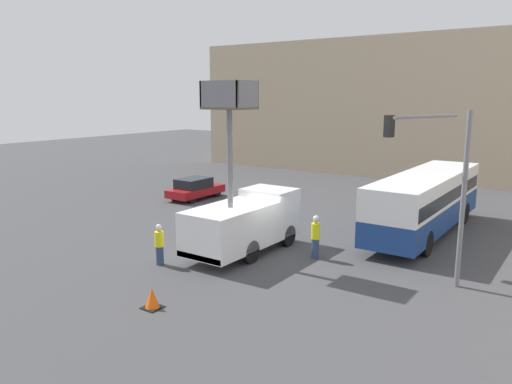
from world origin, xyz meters
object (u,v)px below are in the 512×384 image
(road_worker_directing, at_px, (316,237))
(parked_car_curbside, at_px, (195,188))
(traffic_cone_near_truck, at_px, (152,298))
(city_bus, at_px, (426,199))
(utility_truck, at_px, (244,219))
(road_worker_near_truck, at_px, (159,245))
(traffic_light_pole, at_px, (435,165))

(road_worker_directing, xyz_separation_m, parked_car_curbside, (-12.79, 6.56, -0.24))
(road_worker_directing, relative_size, traffic_cone_near_truck, 2.69)
(city_bus, height_order, traffic_cone_near_truck, city_bus)
(city_bus, bearing_deg, traffic_cone_near_truck, 170.68)
(road_worker_directing, height_order, parked_car_curbside, road_worker_directing)
(utility_truck, relative_size, road_worker_near_truck, 4.32)
(traffic_cone_near_truck, bearing_deg, traffic_light_pole, 51.19)
(city_bus, height_order, road_worker_near_truck, city_bus)
(city_bus, distance_m, road_worker_directing, 7.19)
(utility_truck, height_order, city_bus, utility_truck)
(traffic_light_pole, relative_size, traffic_cone_near_truck, 9.09)
(traffic_light_pole, relative_size, road_worker_directing, 3.38)
(road_worker_near_truck, distance_m, road_worker_directing, 6.65)
(traffic_light_pole, bearing_deg, parked_car_curbside, 161.12)
(utility_truck, bearing_deg, road_worker_directing, 20.63)
(traffic_light_pole, bearing_deg, city_bus, 108.04)
(city_bus, bearing_deg, traffic_light_pole, -153.04)
(road_worker_near_truck, distance_m, traffic_cone_near_truck, 4.42)
(traffic_cone_near_truck, relative_size, parked_car_curbside, 0.17)
(utility_truck, distance_m, road_worker_directing, 3.25)
(road_worker_near_truck, bearing_deg, traffic_cone_near_truck, -33.41)
(utility_truck, relative_size, city_bus, 0.66)
(traffic_cone_near_truck, bearing_deg, road_worker_directing, 75.58)
(parked_car_curbside, bearing_deg, city_bus, 0.10)
(traffic_cone_near_truck, bearing_deg, utility_truck, 98.74)
(utility_truck, bearing_deg, road_worker_near_truck, -120.27)
(city_bus, relative_size, road_worker_near_truck, 6.52)
(traffic_light_pole, distance_m, traffic_cone_near_truck, 11.38)
(road_worker_near_truck, bearing_deg, city_bus, 69.52)
(utility_truck, xyz_separation_m, traffic_light_pole, (7.67, 1.71, 2.82))
(traffic_light_pole, bearing_deg, utility_truck, -167.44)
(utility_truck, distance_m, traffic_cone_near_truck, 6.76)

